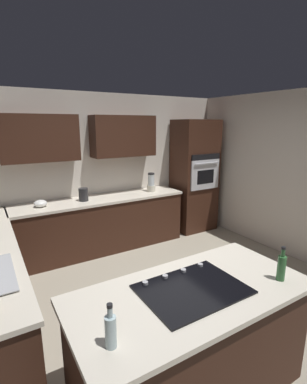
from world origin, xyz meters
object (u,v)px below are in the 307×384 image
object	(u,v)px
wall_oven	(194,176)
oil_bottle	(111,330)
mixing_bowl	(40,203)
second_bottle	(281,267)
cooktop	(192,289)
blender	(151,183)
kettle	(83,195)

from	to	relation	value
wall_oven	oil_bottle	world-z (taller)	wall_oven
mixing_bowl	second_bottle	size ratio (longest dim) A/B	0.67
wall_oven	cooktop	bearing A→B (deg)	50.49
blender	second_bottle	world-z (taller)	blender
wall_oven	blender	world-z (taller)	wall_oven
blender	cooktop	bearing A→B (deg)	64.66
wall_oven	second_bottle	xyz separation A→B (m)	(1.67, 3.10, -0.08)
wall_oven	cooktop	distance (m)	3.69
cooktop	blender	distance (m)	3.15
wall_oven	oil_bottle	xyz separation A→B (m)	(3.07, 3.05, -0.08)
blender	oil_bottle	world-z (taller)	blender
wall_oven	cooktop	xyz separation A→B (m)	(2.35, 2.85, -0.18)
oil_bottle	blender	bearing A→B (deg)	-124.27
cooktop	blender	world-z (taller)	blender
mixing_bowl	oil_bottle	world-z (taller)	oil_bottle
mixing_bowl	kettle	bearing A→B (deg)	180.00
blender	mixing_bowl	world-z (taller)	blender
wall_oven	oil_bottle	size ratio (longest dim) A/B	8.17
wall_oven	oil_bottle	bearing A→B (deg)	44.74
second_bottle	wall_oven	bearing A→B (deg)	-118.30
cooktop	oil_bottle	xyz separation A→B (m)	(0.73, 0.20, 0.10)
wall_oven	cooktop	world-z (taller)	wall_oven
oil_bottle	kettle	bearing A→B (deg)	-105.16
cooktop	oil_bottle	distance (m)	0.76
second_bottle	mixing_bowl	bearing A→B (deg)	-68.32
mixing_bowl	kettle	xyz separation A→B (m)	(-0.65, 0.00, 0.05)
blender	second_bottle	distance (m)	3.17
blender	mixing_bowl	distance (m)	1.90
wall_oven	kettle	bearing A→B (deg)	0.06
cooktop	blender	bearing A→B (deg)	-115.34
kettle	second_bottle	size ratio (longest dim) A/B	0.74
cooktop	mixing_bowl	world-z (taller)	mixing_bowl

